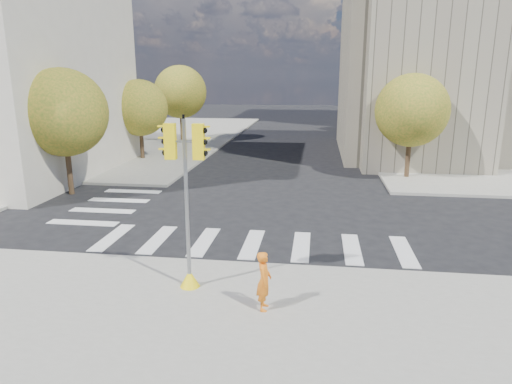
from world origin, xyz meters
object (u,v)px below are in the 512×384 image
Objects in this scene: lamp_near at (408,98)px; lamp_far at (381,91)px; photographer at (264,281)px; traffic_signal at (187,217)px.

lamp_far is (0.00, 14.00, 0.00)m from lamp_near.
traffic_signal is at bearing 64.28° from photographer.
photographer is at bearing -101.45° from lamp_far.
photographer is at bearing -26.48° from traffic_signal.
traffic_signal is at bearing -105.37° from lamp_far.
lamp_near is 22.43m from photographer.
lamp_near reaches higher than traffic_signal.
lamp_near is 14.00m from lamp_far.
lamp_far is 35.30m from traffic_signal.
lamp_far is 35.86m from photographer.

